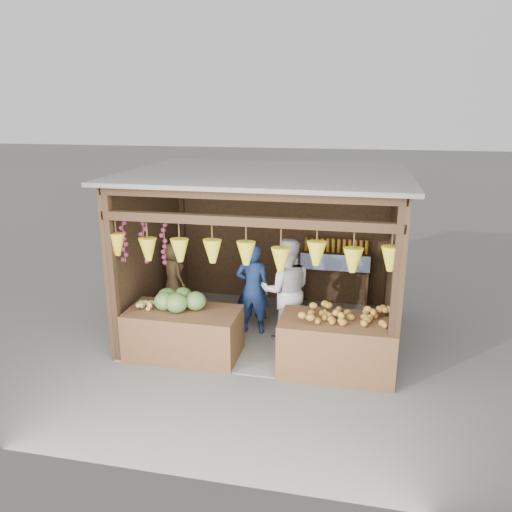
{
  "coord_description": "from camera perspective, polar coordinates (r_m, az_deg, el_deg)",
  "views": [
    {
      "loc": [
        1.44,
        -7.55,
        3.59
      ],
      "look_at": [
        -0.14,
        -0.1,
        1.33
      ],
      "focal_mm": 35.0,
      "sensor_mm": 36.0,
      "label": 1
    }
  ],
  "objects": [
    {
      "name": "stool",
      "position": [
        9.07,
        -9.24,
        -6.11
      ],
      "size": [
        0.29,
        0.29,
        0.27
      ],
      "primitive_type": "cube",
      "color": "black",
      "rests_on": "ground"
    },
    {
      "name": "man_standing",
      "position": [
        8.13,
        -0.35,
        -3.76
      ],
      "size": [
        0.57,
        0.38,
        1.55
      ],
      "primitive_type": "imported",
      "rotation": [
        0.0,
        0.0,
        3.12
      ],
      "color": "navy",
      "rests_on": "ground"
    },
    {
      "name": "mango_pile",
      "position": [
        6.96,
        10.27,
        -6.5
      ],
      "size": [
        1.4,
        0.64,
        0.22
      ],
      "primitive_type": null,
      "color": "#AA3F16",
      "rests_on": "counter_right"
    },
    {
      "name": "stall_structure",
      "position": [
        7.89,
        0.87,
        2.38
      ],
      "size": [
        4.3,
        3.3,
        2.66
      ],
      "color": "slate",
      "rests_on": "ground"
    },
    {
      "name": "melon_pile",
      "position": [
        7.52,
        -8.85,
        -4.78
      ],
      "size": [
        1.0,
        0.5,
        0.32
      ],
      "primitive_type": null,
      "color": "#1C4813",
      "rests_on": "counter_left"
    },
    {
      "name": "counter_right",
      "position": [
        7.18,
        9.18,
        -10.15
      ],
      "size": [
        1.59,
        0.85,
        0.79
      ],
      "primitive_type": "cube",
      "color": "#53361B",
      "rests_on": "ground"
    },
    {
      "name": "ground",
      "position": [
        8.48,
        1.1,
        -8.54
      ],
      "size": [
        80.0,
        80.0,
        0.0
      ],
      "primitive_type": "plane",
      "color": "#514F49",
      "rests_on": "ground"
    },
    {
      "name": "counter_left",
      "position": [
        7.63,
        -8.25,
        -8.72
      ],
      "size": [
        1.66,
        0.85,
        0.73
      ],
      "primitive_type": "cube",
      "color": "#52361B",
      "rests_on": "ground"
    },
    {
      "name": "woman_standing",
      "position": [
        7.87,
        3.49,
        -3.94
      ],
      "size": [
        0.95,
        0.81,
        1.69
      ],
      "primitive_type": "imported",
      "rotation": [
        0.0,
        0.0,
        3.37
      ],
      "color": "silver",
      "rests_on": "ground"
    },
    {
      "name": "vendor_seated",
      "position": [
        8.83,
        -9.45,
        -1.96
      ],
      "size": [
        0.64,
        0.63,
        1.11
      ],
      "primitive_type": "imported",
      "rotation": [
        0.0,
        0.0,
        2.41
      ],
      "color": "brown",
      "rests_on": "stool"
    },
    {
      "name": "tanfruit_pile",
      "position": [
        7.66,
        -12.61,
        -5.36
      ],
      "size": [
        0.34,
        0.4,
        0.13
      ],
      "primitive_type": null,
      "color": "tan",
      "rests_on": "counter_left"
    },
    {
      "name": "back_shelf",
      "position": [
        9.25,
        9.05,
        -0.79
      ],
      "size": [
        1.25,
        0.32,
        1.32
      ],
      "color": "#382314",
      "rests_on": "ground"
    }
  ]
}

